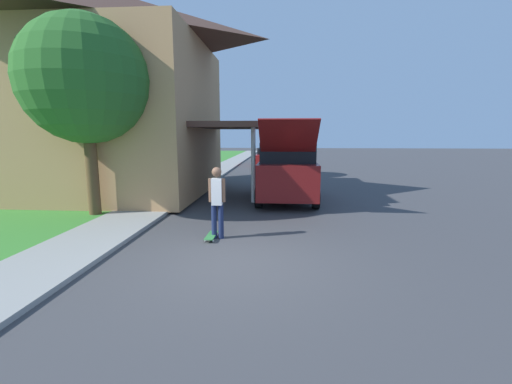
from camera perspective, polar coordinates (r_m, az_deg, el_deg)
ground_plane at (r=7.08m, az=-3.59°, el=-11.35°), size 120.00×120.00×0.00m
lawn at (r=15.60m, az=-30.64°, el=-0.97°), size 10.00×80.00×0.08m
sidewalk at (r=13.57m, az=-15.24°, el=-1.30°), size 1.80×80.00×0.10m
house at (r=16.52m, az=-27.11°, el=15.30°), size 13.10×8.27×8.48m
lawn_tree_near at (r=11.67m, az=-26.60°, el=16.25°), size 3.71×3.71×5.88m
lawn_tree_far at (r=20.42m, az=-11.79°, el=17.21°), size 3.89×3.89×7.21m
suv_parked at (r=13.21m, az=5.17°, el=3.82°), size 2.21×5.51×2.98m
car_down_street at (r=28.68m, az=1.91°, el=5.90°), size 1.87×4.53×1.47m
skateboarder at (r=8.32m, az=-6.50°, el=-1.16°), size 0.41×0.23×1.76m
skateboard at (r=8.51m, az=-7.45°, el=-7.22°), size 0.23×0.77×0.10m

